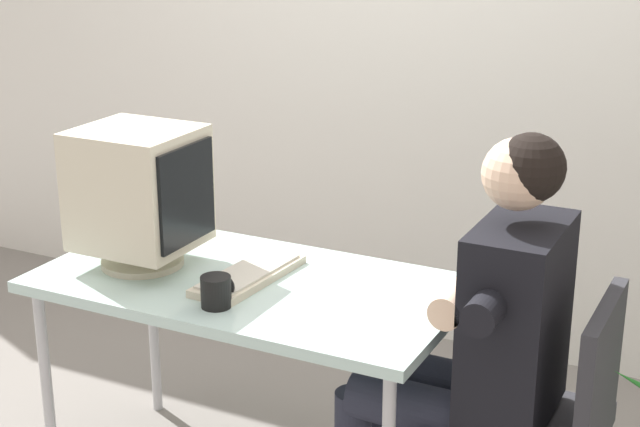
{
  "coord_description": "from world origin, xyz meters",
  "views": [
    {
      "loc": [
        1.44,
        -2.38,
        1.88
      ],
      "look_at": [
        0.24,
        0.0,
        0.99
      ],
      "focal_mm": 54.79,
      "sensor_mm": 36.0,
      "label": 1
    }
  ],
  "objects_px": {
    "crt_monitor": "(139,190)",
    "office_chair": "(540,419)",
    "keyboard": "(250,275)",
    "person_seated": "(474,338)",
    "desk": "(249,297)",
    "desk_mug": "(217,291)"
  },
  "relations": [
    {
      "from": "person_seated",
      "to": "keyboard",
      "type": "bearing_deg",
      "value": 179.46
    },
    {
      "from": "keyboard",
      "to": "person_seated",
      "type": "height_order",
      "value": "person_seated"
    },
    {
      "from": "desk",
      "to": "office_chair",
      "type": "relative_size",
      "value": 1.5
    },
    {
      "from": "office_chair",
      "to": "desk_mug",
      "type": "xyz_separation_m",
      "value": [
        -0.9,
        -0.21,
        0.29
      ]
    },
    {
      "from": "desk",
      "to": "person_seated",
      "type": "xyz_separation_m",
      "value": [
        0.72,
        -0.0,
        0.02
      ]
    },
    {
      "from": "desk",
      "to": "crt_monitor",
      "type": "xyz_separation_m",
      "value": [
        -0.36,
        -0.04,
        0.31
      ]
    },
    {
      "from": "desk_mug",
      "to": "person_seated",
      "type": "bearing_deg",
      "value": 16.71
    },
    {
      "from": "desk",
      "to": "desk_mug",
      "type": "xyz_separation_m",
      "value": [
        0.02,
        -0.21,
        0.1
      ]
    },
    {
      "from": "crt_monitor",
      "to": "keyboard",
      "type": "distance_m",
      "value": 0.44
    },
    {
      "from": "person_seated",
      "to": "desk_mug",
      "type": "relative_size",
      "value": 13.09
    },
    {
      "from": "person_seated",
      "to": "desk",
      "type": "bearing_deg",
      "value": 179.76
    },
    {
      "from": "keyboard",
      "to": "office_chair",
      "type": "relative_size",
      "value": 0.5
    },
    {
      "from": "keyboard",
      "to": "person_seated",
      "type": "xyz_separation_m",
      "value": [
        0.72,
        -0.01,
        -0.06
      ]
    },
    {
      "from": "desk",
      "to": "crt_monitor",
      "type": "height_order",
      "value": "crt_monitor"
    },
    {
      "from": "desk",
      "to": "office_chair",
      "type": "height_order",
      "value": "office_chair"
    },
    {
      "from": "crt_monitor",
      "to": "desk_mug",
      "type": "relative_size",
      "value": 4.47
    },
    {
      "from": "crt_monitor",
      "to": "person_seated",
      "type": "xyz_separation_m",
      "value": [
        1.08,
        0.04,
        -0.29
      ]
    },
    {
      "from": "person_seated",
      "to": "desk_mug",
      "type": "xyz_separation_m",
      "value": [
        -0.7,
        -0.21,
        0.09
      ]
    },
    {
      "from": "crt_monitor",
      "to": "keyboard",
      "type": "relative_size",
      "value": 1.03
    },
    {
      "from": "crt_monitor",
      "to": "office_chair",
      "type": "distance_m",
      "value": 1.37
    },
    {
      "from": "crt_monitor",
      "to": "office_chair",
      "type": "height_order",
      "value": "crt_monitor"
    },
    {
      "from": "crt_monitor",
      "to": "office_chair",
      "type": "relative_size",
      "value": 0.51
    }
  ]
}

